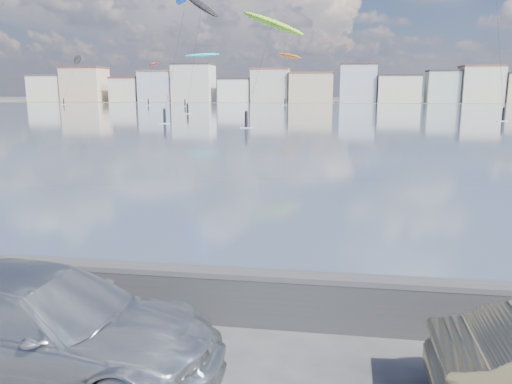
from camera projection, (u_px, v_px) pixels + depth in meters
The scene contains 11 objects.
bay_water at pixel (320, 113), 95.29m from camera, with size 500.00×177.00×0.00m, color #414C61.
far_shore_strip at pixel (328, 102), 200.39m from camera, with size 500.00×60.00×0.00m, color #4C473D.
seawall at pixel (192, 290), 9.16m from camera, with size 400.00×0.36×1.08m.
far_buildings at pixel (331, 86), 185.43m from camera, with size 240.79×13.26×14.60m.
car_silver at pixel (40, 325), 7.33m from camera, with size 2.24×5.52×1.60m, color #B6BABF.
kitesurfer_1 at pixel (202, 55), 150.60m from camera, with size 11.21×18.30×15.89m.
kitesurfer_3 at pixel (288, 56), 159.92m from camera, with size 10.27×13.51×17.00m.
kitesurfer_4 at pixel (201, 6), 101.16m from camera, with size 9.51×16.82×24.30m.
kitesurfer_6 at pixel (153, 65), 159.45m from camera, with size 5.39×16.83×13.64m.
kitesurfer_12 at pixel (77, 61), 164.68m from camera, with size 4.00×14.76×16.61m.
kitesurfer_14 at pixel (272, 24), 69.85m from camera, with size 10.68×19.83×16.10m.
Camera 1 is at (2.48, -5.63, 4.18)m, focal length 35.00 mm.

